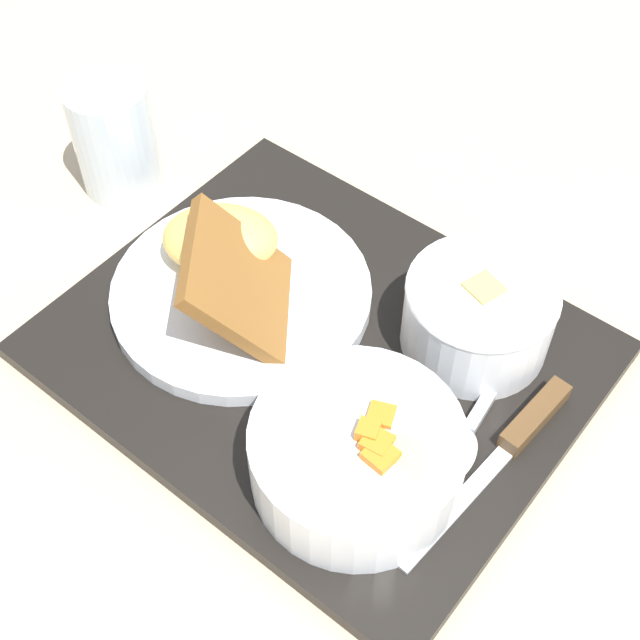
{
  "coord_description": "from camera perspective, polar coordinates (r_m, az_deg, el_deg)",
  "views": [
    {
      "loc": [
        -0.24,
        0.33,
        0.56
      ],
      "look_at": [
        0.0,
        0.0,
        0.04
      ],
      "focal_mm": 50.0,
      "sensor_mm": 36.0,
      "label": 1
    }
  ],
  "objects": [
    {
      "name": "knife",
      "position": [
        0.64,
        12.67,
        -7.1
      ],
      "size": [
        0.03,
        0.18,
        0.02
      ],
      "rotation": [
        0.0,
        0.0,
        1.46
      ],
      "color": "silver",
      "rests_on": "serving_tray"
    },
    {
      "name": "bowl_soup",
      "position": [
        0.67,
        10.12,
        0.5
      ],
      "size": [
        0.11,
        0.11,
        0.06
      ],
      "color": "silver",
      "rests_on": "serving_tray"
    },
    {
      "name": "bowl_salad",
      "position": [
        0.59,
        2.37,
        -8.46
      ],
      "size": [
        0.14,
        0.14,
        0.06
      ],
      "color": "silver",
      "rests_on": "serving_tray"
    },
    {
      "name": "glass_water",
      "position": [
        0.81,
        -12.94,
        11.0
      ],
      "size": [
        0.07,
        0.07,
        0.1
      ],
      "color": "silver",
      "rests_on": "ground_plane"
    },
    {
      "name": "plate_main",
      "position": [
        0.7,
        -5.45,
        2.78
      ],
      "size": [
        0.21,
        0.21,
        0.08
      ],
      "color": "silver",
      "rests_on": "serving_tray"
    },
    {
      "name": "serving_tray",
      "position": [
        0.69,
        0.0,
        -1.94
      ],
      "size": [
        0.4,
        0.33,
        0.01
      ],
      "color": "black",
      "rests_on": "ground_plane"
    },
    {
      "name": "spoon",
      "position": [
        0.64,
        9.59,
        -6.75
      ],
      "size": [
        0.03,
        0.16,
        0.01
      ],
      "rotation": [
        0.0,
        0.0,
        1.65
      ],
      "color": "silver",
      "rests_on": "serving_tray"
    },
    {
      "name": "ground_plane",
      "position": [
        0.69,
        0.0,
        -2.3
      ],
      "size": [
        4.0,
        4.0,
        0.0
      ],
      "primitive_type": "plane",
      "color": "tan"
    }
  ]
}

